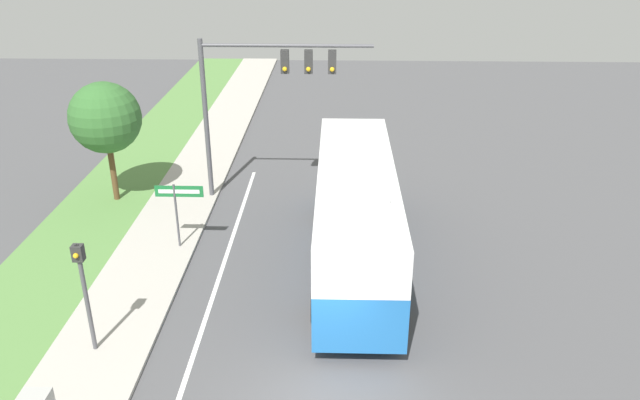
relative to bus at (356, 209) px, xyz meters
The scene contains 8 objects.
ground_plane 7.11m from the bus, 97.83° to the right, with size 80.00×80.00×0.00m, color #4C4C4F.
sidewalk 10.01m from the bus, 136.61° to the right, with size 2.80×80.00×0.12m.
lane_divider_near 8.37m from the bus, 123.90° to the right, with size 0.14×30.00×0.01m.
bus is the anchor object (origin of this frame).
signal_gantry 7.12m from the bus, 124.11° to the left, with size 6.79×0.41×6.69m.
pedestrian_signal 8.83m from the bus, 145.16° to the right, with size 0.28×0.34×3.35m.
street_sign 6.25m from the bus, behind, with size 1.69×0.08×2.53m.
roadside_tree 11.16m from the bus, 153.67° to the left, with size 2.86×2.86×4.98m.
Camera 1 is at (0.27, -12.05, 10.98)m, focal length 35.00 mm.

